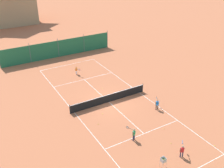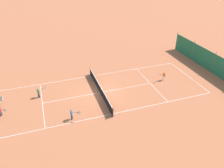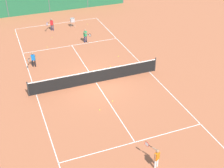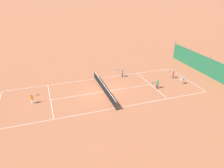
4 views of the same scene
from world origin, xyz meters
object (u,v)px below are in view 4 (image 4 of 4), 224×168
player_far_service (173,74)px  tennis_ball_by_net_right (78,92)px  player_far_baseline (157,83)px  ball_hopper (182,79)px  tennis_ball_far_corner (190,88)px  player_near_service (32,98)px  tennis_ball_alley_right (122,96)px  tennis_ball_by_net_left (161,78)px  tennis_net (104,88)px  tennis_ball_mid_court (136,98)px  tennis_ball_service_box (146,78)px  tennis_ball_alley_left (163,69)px  tennis_ball_near_corner (84,95)px  player_near_baseline (122,72)px

player_far_service → tennis_ball_by_net_right: (-0.05, 13.39, -0.64)m
player_far_baseline → ball_hopper: 3.81m
tennis_ball_by_net_right → tennis_ball_far_corner: 14.11m
player_far_service → ball_hopper: size_ratio=1.29×
player_near_service → tennis_ball_alley_right: (-1.54, -10.03, -0.63)m
tennis_ball_by_net_left → tennis_ball_by_net_right: (-0.41, 11.78, 0.00)m
tennis_net → tennis_ball_far_corner: 10.92m
player_far_service → tennis_ball_mid_court: (-3.78, 7.26, -0.64)m
tennis_ball_service_box → tennis_net: bearing=106.7°
player_far_baseline → tennis_ball_by_net_left: bearing=-39.6°
tennis_ball_alley_left → tennis_ball_mid_court: same height
tennis_ball_by_net_left → tennis_ball_alley_right: bearing=113.0°
player_near_service → tennis_ball_by_net_left: bearing=-85.3°
player_far_service → player_far_baseline: bearing=120.4°
player_far_service → tennis_ball_by_net_left: size_ratio=17.45×
tennis_ball_by_net_left → tennis_ball_service_box: same height
player_far_baseline → tennis_ball_far_corner: 4.27m
player_far_service → ball_hopper: bearing=-177.0°
tennis_net → tennis_ball_alley_left: 11.62m
tennis_ball_alley_right → tennis_ball_near_corner: bearing=70.8°
player_near_service → tennis_ball_near_corner: (-0.06, -5.78, -0.63)m
tennis_ball_alley_right → tennis_ball_by_net_left: bearing=-67.0°
ball_hopper → tennis_ball_alley_right: bearing=93.6°
player_far_baseline → player_near_baseline: 5.66m
tennis_ball_near_corner → player_far_service: bearing=-85.0°
tennis_ball_service_box → tennis_ball_alley_right: size_ratio=1.00×
tennis_ball_alley_right → tennis_net: bearing=45.2°
player_near_service → tennis_ball_mid_court: size_ratio=17.14×
tennis_ball_by_net_left → tennis_ball_near_corner: same height
player_near_baseline → tennis_ball_alley_right: 5.76m
player_near_service → player_near_baseline: player_near_baseline is taller
player_far_service → tennis_ball_by_net_right: size_ratio=17.45×
tennis_ball_far_corner → ball_hopper: size_ratio=0.07×
player_near_baseline → ball_hopper: player_near_baseline is taller
player_far_service → player_near_baseline: player_near_baseline is taller
tennis_ball_alley_left → player_near_baseline: bearing=95.1°
player_near_service → tennis_ball_alley_left: player_near_service is taller
player_near_service → tennis_ball_service_box: (2.23, -15.09, -0.63)m
player_far_baseline → tennis_ball_near_corner: player_far_baseline is taller
player_near_baseline → ball_hopper: bearing=-126.0°
tennis_ball_far_corner → player_near_service: bearing=82.4°
tennis_ball_by_net_left → tennis_ball_near_corner: (-1.47, 11.20, 0.00)m
player_near_service → tennis_ball_by_net_left: size_ratio=17.14×
tennis_ball_near_corner → ball_hopper: (-0.94, -12.91, 0.63)m
tennis_net → tennis_ball_mid_court: bearing=-133.8°
tennis_ball_by_net_left → tennis_ball_mid_court: same height
tennis_ball_alley_left → player_far_service: bearing=171.4°
player_far_baseline → tennis_ball_alley_left: 7.00m
tennis_ball_alley_right → tennis_ball_by_net_right: size_ratio=1.00×
ball_hopper → player_far_service: bearing=3.0°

